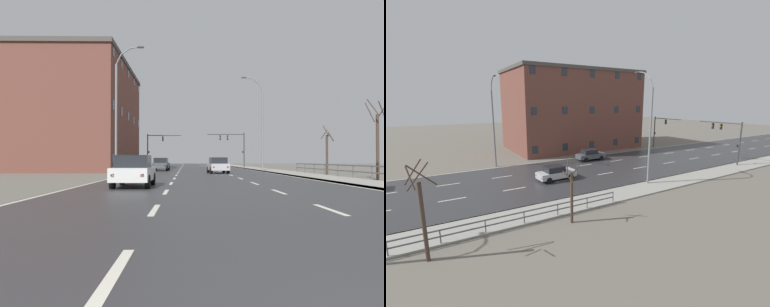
# 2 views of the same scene
# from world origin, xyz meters

# --- Properties ---
(ground_plane) EXTENTS (160.00, 160.00, 0.12)m
(ground_plane) POSITION_xyz_m (0.00, 48.00, -0.06)
(ground_plane) COLOR #666056
(road_asphalt_strip) EXTENTS (14.00, 120.00, 0.03)m
(road_asphalt_strip) POSITION_xyz_m (0.00, 60.00, 0.01)
(road_asphalt_strip) COLOR #303033
(road_asphalt_strip) RESTS_ON ground
(sidewalk_right) EXTENTS (3.00, 120.00, 0.12)m
(sidewalk_right) POSITION_xyz_m (8.43, 60.00, 0.06)
(sidewalk_right) COLOR gray
(sidewalk_right) RESTS_ON ground
(guardrail) EXTENTS (0.07, 27.88, 1.00)m
(guardrail) POSITION_xyz_m (9.85, 21.15, 0.70)
(guardrail) COLOR #515459
(guardrail) RESTS_ON ground
(street_lamp_midground) EXTENTS (2.58, 0.24, 11.28)m
(street_lamp_midground) POSITION_xyz_m (7.44, 41.24, 5.51)
(street_lamp_midground) COLOR slate
(street_lamp_midground) RESTS_ON ground
(street_lamp_left_bank) EXTENTS (2.49, 0.24, 11.28)m
(street_lamp_left_bank) POSITION_xyz_m (-7.45, 29.53, 5.52)
(street_lamp_left_bank) COLOR slate
(street_lamp_left_bank) RESTS_ON ground
(traffic_signal_right) EXTENTS (6.06, 0.36, 5.72)m
(traffic_signal_right) POSITION_xyz_m (6.32, 57.08, 4.01)
(traffic_signal_right) COLOR #38383A
(traffic_signal_right) RESTS_ON ground
(traffic_signal_left) EXTENTS (5.66, 0.36, 5.61)m
(traffic_signal_left) POSITION_xyz_m (-6.79, 58.30, 3.77)
(traffic_signal_left) COLOR #38383A
(traffic_signal_left) RESTS_ON ground
(car_distant) EXTENTS (2.02, 4.19, 1.57)m
(car_distant) POSITION_xyz_m (1.61, 33.74, 0.80)
(car_distant) COLOR #B7B7BC
(car_distant) RESTS_ON ground
(car_far_left) EXTENTS (1.97, 4.17, 1.57)m
(car_far_left) POSITION_xyz_m (-4.55, 42.15, 0.80)
(car_far_left) COLOR #474C51
(car_far_left) RESTS_ON ground
(brick_building) EXTENTS (13.79, 22.48, 13.67)m
(brick_building) POSITION_xyz_m (-15.82, 45.32, 6.84)
(brick_building) COLOR brown
(brick_building) RESTS_ON ground
(bare_tree_near) EXTENTS (1.40, 1.45, 5.46)m
(bare_tree_near) POSITION_xyz_m (11.20, 21.74, 2.56)
(bare_tree_near) COLOR #423328
(bare_tree_near) RESTS_ON ground
(bare_tree_mid) EXTENTS (1.07, 1.13, 4.44)m
(bare_tree_mid) POSITION_xyz_m (11.17, 30.43, 1.99)
(bare_tree_mid) COLOR #423328
(bare_tree_mid) RESTS_ON ground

